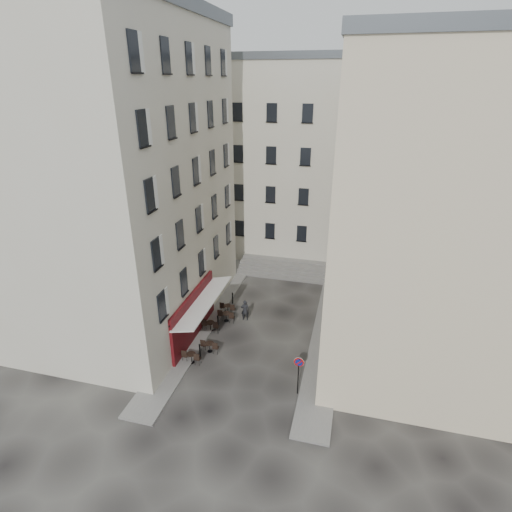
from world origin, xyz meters
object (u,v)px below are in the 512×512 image
(bistro_table_a, at_px, (191,357))
(pedestrian, at_px, (245,310))
(bistro_table_b, at_px, (210,346))
(no_parking_sign, at_px, (299,369))

(bistro_table_a, distance_m, pedestrian, 5.98)
(bistro_table_b, xyz_separation_m, pedestrian, (1.18, 4.29, 0.39))
(no_parking_sign, bearing_deg, bistro_table_a, 174.17)
(bistro_table_b, bearing_deg, bistro_table_a, -118.34)
(no_parking_sign, distance_m, pedestrian, 8.41)
(bistro_table_a, relative_size, pedestrian, 0.75)
(no_parking_sign, height_order, bistro_table_a, no_parking_sign)
(bistro_table_a, bearing_deg, bistro_table_b, 61.66)
(no_parking_sign, xyz_separation_m, bistro_table_a, (-6.93, 1.04, -1.32))
(bistro_table_a, relative_size, bistro_table_b, 1.01)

